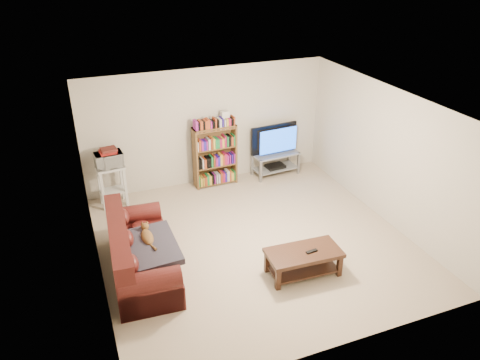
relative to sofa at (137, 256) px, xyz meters
name	(u,v)px	position (x,y,z in m)	size (l,w,h in m)	color
floor	(254,242)	(1.97, 0.13, -0.31)	(5.00, 5.00, 0.00)	#C8B294
ceiling	(256,105)	(1.97, 0.13, 2.09)	(5.00, 5.00, 0.00)	white
wall_back	(207,126)	(1.97, 2.63, 0.89)	(5.00, 5.00, 0.00)	beige
wall_front	(341,271)	(1.97, -2.37, 0.89)	(5.00, 5.00, 0.00)	beige
wall_left	(91,208)	(-0.53, 0.13, 0.89)	(5.00, 5.00, 0.00)	beige
wall_right	(387,155)	(4.47, 0.13, 0.89)	(5.00, 5.00, 0.00)	beige
sofa	(137,256)	(0.00, 0.00, 0.00)	(1.01, 2.10, 0.88)	#491513
blanket	(149,247)	(0.17, -0.15, 0.21)	(0.79, 1.03, 0.10)	#302D38
cat	(147,237)	(0.18, 0.04, 0.27)	(0.22, 0.56, 0.17)	brown
coffee_table	(303,258)	(2.33, -0.92, -0.03)	(1.15, 0.61, 0.41)	#351D12
remote	(312,251)	(2.43, -0.98, 0.11)	(0.18, 0.05, 0.02)	black
tv_stand	(275,160)	(3.40, 2.34, 0.02)	(1.02, 0.52, 0.50)	#999EA3
television	(276,140)	(3.40, 2.34, 0.49)	(1.07, 0.14, 0.61)	black
dvd_player	(275,166)	(3.40, 2.34, -0.12)	(0.40, 0.28, 0.06)	black
bookshelf	(215,155)	(2.04, 2.38, 0.35)	(0.89, 0.31, 1.28)	brown
shelf_clutter	(219,120)	(2.14, 2.40, 1.07)	(0.65, 0.22, 0.28)	silver
microwave_stand	(112,180)	(-0.05, 2.27, 0.20)	(0.53, 0.41, 0.81)	silver
microwave	(109,160)	(-0.05, 2.27, 0.63)	(0.50, 0.34, 0.27)	silver
game_boxes	(108,152)	(-0.05, 2.27, 0.79)	(0.29, 0.26, 0.05)	maroon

